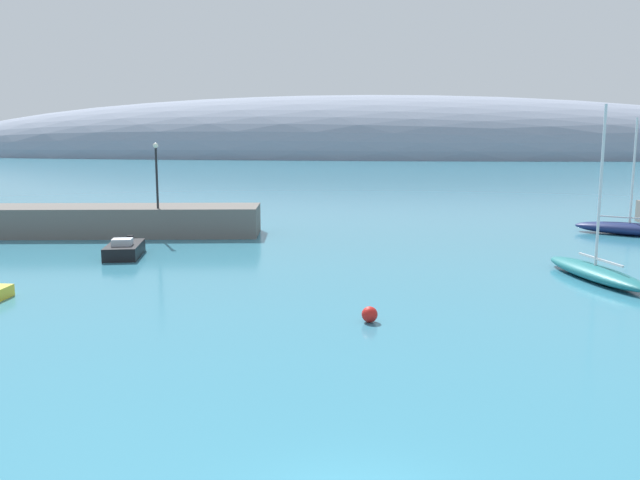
{
  "coord_description": "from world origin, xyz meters",
  "views": [
    {
      "loc": [
        0.83,
        -11.35,
        7.13
      ],
      "look_at": [
        -3.39,
        20.53,
        2.04
      ],
      "focal_mm": 36.99,
      "sensor_mm": 36.0,
      "label": 1
    }
  ],
  "objects_px": {
    "mooring_buoy_red": "(370,314)",
    "harbor_lamp_post": "(156,169)",
    "sailboat_navy_outer_mooring": "(629,228)",
    "motorboat_black_alongside_breakwater": "(124,249)",
    "sailboat_teal_mid_mooring": "(595,271)"
  },
  "relations": [
    {
      "from": "harbor_lamp_post",
      "to": "mooring_buoy_red",
      "type": "bearing_deg",
      "value": -50.48
    },
    {
      "from": "harbor_lamp_post",
      "to": "sailboat_navy_outer_mooring",
      "type": "bearing_deg",
      "value": 9.88
    },
    {
      "from": "sailboat_teal_mid_mooring",
      "to": "mooring_buoy_red",
      "type": "height_order",
      "value": "sailboat_teal_mid_mooring"
    },
    {
      "from": "harbor_lamp_post",
      "to": "sailboat_teal_mid_mooring",
      "type": "bearing_deg",
      "value": -21.09
    },
    {
      "from": "sailboat_navy_outer_mooring",
      "to": "motorboat_black_alongside_breakwater",
      "type": "height_order",
      "value": "sailboat_navy_outer_mooring"
    },
    {
      "from": "motorboat_black_alongside_breakwater",
      "to": "harbor_lamp_post",
      "type": "xyz_separation_m",
      "value": [
        -0.64,
        7.2,
        4.46
      ]
    },
    {
      "from": "mooring_buoy_red",
      "to": "harbor_lamp_post",
      "type": "relative_size",
      "value": 0.14
    },
    {
      "from": "motorboat_black_alongside_breakwater",
      "to": "sailboat_teal_mid_mooring",
      "type": "bearing_deg",
      "value": 68.84
    },
    {
      "from": "mooring_buoy_red",
      "to": "sailboat_navy_outer_mooring",
      "type": "bearing_deg",
      "value": 55.35
    },
    {
      "from": "sailboat_teal_mid_mooring",
      "to": "sailboat_navy_outer_mooring",
      "type": "bearing_deg",
      "value": -40.22
    },
    {
      "from": "mooring_buoy_red",
      "to": "harbor_lamp_post",
      "type": "distance_m",
      "value": 25.53
    },
    {
      "from": "sailboat_teal_mid_mooring",
      "to": "mooring_buoy_red",
      "type": "distance_m",
      "value": 14.06
    },
    {
      "from": "sailboat_teal_mid_mooring",
      "to": "mooring_buoy_red",
      "type": "xyz_separation_m",
      "value": [
        -10.74,
        -9.07,
        -0.13
      ]
    },
    {
      "from": "sailboat_teal_mid_mooring",
      "to": "sailboat_navy_outer_mooring",
      "type": "relative_size",
      "value": 1.03
    },
    {
      "from": "sailboat_teal_mid_mooring",
      "to": "sailboat_navy_outer_mooring",
      "type": "distance_m",
      "value": 17.45
    }
  ]
}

